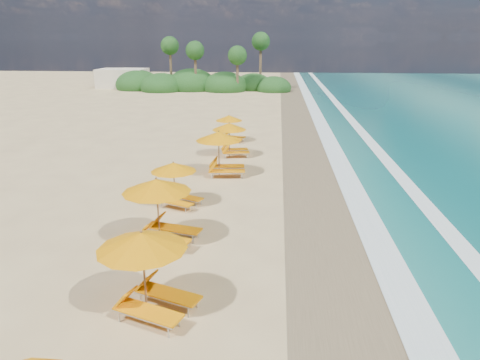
# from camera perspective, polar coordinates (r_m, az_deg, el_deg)

# --- Properties ---
(ground) EXTENTS (160.00, 160.00, 0.00)m
(ground) POSITION_cam_1_polar(r_m,az_deg,el_deg) (20.35, -0.00, -3.22)
(ground) COLOR #D1B47A
(ground) RESTS_ON ground
(wet_sand) EXTENTS (4.00, 160.00, 0.01)m
(wet_sand) POSITION_cam_1_polar(r_m,az_deg,el_deg) (20.42, 11.27, -3.48)
(wet_sand) COLOR #85734F
(wet_sand) RESTS_ON ground
(surf_foam) EXTENTS (4.00, 160.00, 0.01)m
(surf_foam) POSITION_cam_1_polar(r_m,az_deg,el_deg) (20.91, 18.66, -3.54)
(surf_foam) COLOR white
(surf_foam) RESTS_ON ground
(station_1) EXTENTS (3.20, 3.15, 2.49)m
(station_1) POSITION_cam_1_polar(r_m,az_deg,el_deg) (12.41, -11.62, -11.12)
(station_1) COLOR olive
(station_1) RESTS_ON ground
(station_2) EXTENTS (3.16, 3.04, 2.56)m
(station_2) POSITION_cam_1_polar(r_m,az_deg,el_deg) (16.42, -9.97, -3.45)
(station_2) COLOR olive
(station_2) RESTS_ON ground
(station_3) EXTENTS (2.73, 2.71, 2.09)m
(station_3) POSITION_cam_1_polar(r_m,az_deg,el_deg) (20.04, -8.14, -0.19)
(station_3) COLOR olive
(station_3) RESTS_ON ground
(station_4) EXTENTS (2.94, 2.77, 2.55)m
(station_4) POSITION_cam_1_polar(r_m,az_deg,el_deg) (24.29, -2.29, 3.84)
(station_4) COLOR olive
(station_4) RESTS_ON ground
(station_5) EXTENTS (2.70, 2.59, 2.23)m
(station_5) POSITION_cam_1_polar(r_m,az_deg,el_deg) (28.37, -1.04, 5.55)
(station_5) COLOR olive
(station_5) RESTS_ON ground
(station_6) EXTENTS (2.45, 2.35, 2.00)m
(station_6) POSITION_cam_1_polar(r_m,az_deg,el_deg) (32.48, -1.17, 6.91)
(station_6) COLOR olive
(station_6) RESTS_ON ground
(treeline) EXTENTS (25.80, 8.80, 9.74)m
(treeline) POSITION_cam_1_polar(r_m,az_deg,el_deg) (65.75, -5.41, 12.35)
(treeline) COLOR #163D14
(treeline) RESTS_ON ground
(beach_building) EXTENTS (7.00, 5.00, 2.80)m
(beach_building) POSITION_cam_1_polar(r_m,az_deg,el_deg) (71.19, -14.90, 12.60)
(beach_building) COLOR beige
(beach_building) RESTS_ON ground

